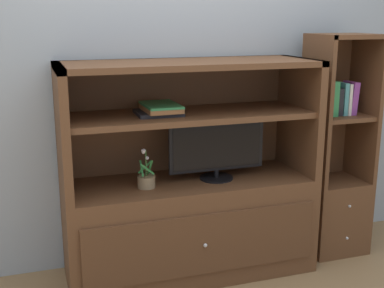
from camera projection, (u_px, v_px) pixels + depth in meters
painted_rear_wall at (173, 56)px, 3.39m from camera, size 6.00×0.10×2.80m
media_console at (189, 205)px, 3.30m from camera, size 1.60×0.60×1.39m
tv_monitor at (217, 148)px, 3.22m from camera, size 0.63×0.22×0.39m
potted_plant at (146, 180)px, 3.09m from camera, size 0.11×0.11×0.25m
magazine_stack at (160, 109)px, 3.08m from camera, size 0.27×0.32×0.06m
bookshelf_tall at (334, 179)px, 3.62m from camera, size 0.42×0.39×1.54m
upright_book_row at (336, 99)px, 3.46m from camera, size 0.25×0.17×0.24m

